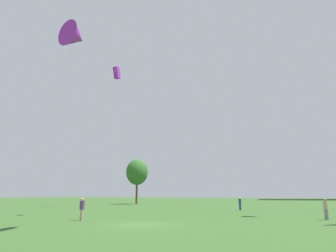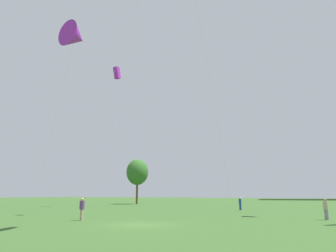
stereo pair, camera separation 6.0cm
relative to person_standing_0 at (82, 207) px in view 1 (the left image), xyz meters
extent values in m
plane|color=#335623|center=(5.92, -1.06, -1.02)|extent=(280.00, 280.00, 0.00)
cylinder|color=tan|center=(-0.08, 0.04, -0.59)|extent=(0.16, 0.16, 0.85)
cylinder|color=tan|center=(0.08, -0.04, -0.59)|extent=(0.16, 0.16, 0.85)
cylinder|color=#593372|center=(0.00, 0.00, 0.17)|extent=(0.39, 0.39, 0.67)
sphere|color=tan|center=(0.00, 0.00, 0.63)|extent=(0.23, 0.23, 0.23)
cylinder|color=#1E478C|center=(7.51, 21.68, -0.62)|extent=(0.15, 0.15, 0.79)
cylinder|color=#1E478C|center=(7.65, 21.61, -0.62)|extent=(0.15, 0.15, 0.79)
cylinder|color=#1E478C|center=(7.58, 21.64, 0.09)|extent=(0.36, 0.36, 0.63)
sphere|color=beige|center=(7.58, 21.64, 0.51)|extent=(0.21, 0.21, 0.21)
cylinder|color=gray|center=(17.70, 9.07, -0.60)|extent=(0.16, 0.16, 0.83)
cylinder|color=gray|center=(17.53, 9.12, -0.60)|extent=(0.16, 0.16, 0.83)
cylinder|color=tan|center=(17.62, 9.10, 0.15)|extent=(0.38, 0.38, 0.66)
sphere|color=#997051|center=(17.62, 9.10, 0.59)|extent=(0.23, 0.23, 0.23)
cylinder|color=silver|center=(-13.55, 22.93, 10.97)|extent=(2.86, 3.61, 23.98)
cube|color=purple|center=(-14.97, 24.73, 22.96)|extent=(1.03, 1.26, 2.36)
cylinder|color=silver|center=(-2.01, 5.41, 11.43)|extent=(4.08, 4.71, 24.89)
cylinder|color=silver|center=(9.86, 3.49, 10.88)|extent=(0.43, 10.53, 23.80)
cylinder|color=silver|center=(-9.86, 5.70, 8.90)|extent=(6.46, 1.68, 19.84)
cone|color=purple|center=(-6.64, 4.87, 18.83)|extent=(3.48, 2.80, 3.28)
cylinder|color=brown|center=(-17.29, 36.36, 1.45)|extent=(0.41, 0.41, 4.93)
ellipsoid|color=#336628|center=(-17.29, 36.36, 5.50)|extent=(4.54, 4.54, 5.34)
camera|label=1|loc=(17.69, -20.43, 1.08)|focal=33.69mm
camera|label=2|loc=(17.74, -20.40, 1.08)|focal=33.69mm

